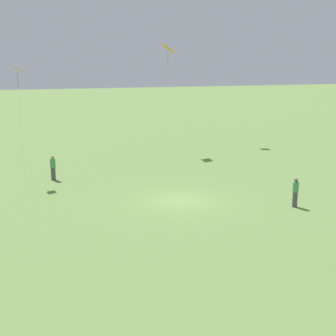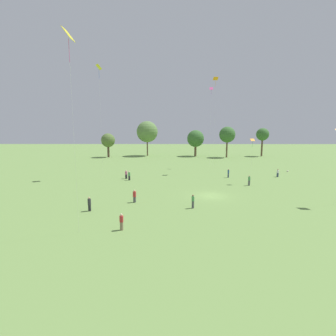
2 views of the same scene
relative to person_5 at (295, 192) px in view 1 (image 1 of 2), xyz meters
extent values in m
plane|color=#6B8E47|center=(3.19, 5.97, -0.88)|extent=(240.00, 240.00, 0.00)
cylinder|color=#4C4C51|center=(0.00, 0.00, -0.42)|extent=(0.40, 0.40, 0.92)
cylinder|color=#4C9956|center=(0.00, 0.00, 0.33)|extent=(0.47, 0.47, 0.58)
sphere|color=brown|center=(0.00, 0.00, 0.74)|extent=(0.24, 0.24, 0.24)
cylinder|color=#4C4C51|center=(10.88, 12.93, -0.42)|extent=(0.43, 0.43, 0.91)
cylinder|color=#4C9956|center=(10.88, 12.93, 0.36)|extent=(0.50, 0.50, 0.64)
sphere|color=tan|center=(10.88, 12.93, 0.80)|extent=(0.24, 0.24, 0.24)
cube|color=orange|center=(18.76, 1.73, 8.58)|extent=(1.32, 1.14, 0.71)
cylinder|color=green|center=(18.76, 1.73, 7.50)|extent=(0.04, 0.04, 1.42)
cylinder|color=silver|center=(18.76, 1.73, 3.85)|extent=(0.01, 0.01, 9.46)
cylinder|color=silver|center=(26.73, -3.68, 8.51)|extent=(0.01, 0.01, 18.77)
cube|color=orange|center=(11.74, 14.91, 6.93)|extent=(0.79, 0.71, 0.40)
cylinder|color=green|center=(11.74, 14.91, 6.19)|extent=(0.04, 0.04, 1.05)
cylinder|color=silver|center=(11.74, 14.91, 3.03)|extent=(0.01, 0.01, 7.80)
camera|label=1|loc=(-22.63, 15.15, 7.50)|focal=50.00mm
camera|label=2|loc=(-2.91, -31.58, 9.13)|focal=28.00mm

